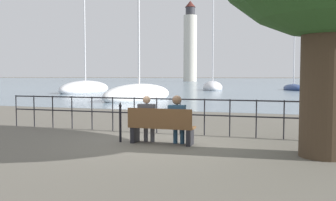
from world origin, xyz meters
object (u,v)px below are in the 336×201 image
Objects in this scene: sailboat_1 at (293,88)px; sailboat_3 at (213,87)px; sailboat_0 at (139,95)px; sailboat_4 at (85,89)px; seated_person_right at (177,117)px; seated_person_left at (147,117)px; park_bench at (161,127)px; closed_umbrella at (120,119)px; harbor_lighthouse at (190,44)px.

sailboat_3 is at bearing -175.77° from sailboat_1.
sailboat_4 reaches higher than sailboat_0.
sailboat_1 reaches higher than seated_person_right.
sailboat_1 reaches higher than seated_person_left.
seated_person_left reaches higher than park_bench.
sailboat_3 is 1.19× the size of sailboat_4.
harbor_lighthouse is (-26.74, 109.71, 11.49)m from closed_umbrella.
seated_person_right is at bearing -52.55° from sailboat_0.
sailboat_1 is at bearing 83.32° from closed_umbrella.
harbor_lighthouse is (-27.83, 109.68, 11.64)m from park_bench.
seated_person_left is 0.80m from seated_person_right.
seated_person_left reaches higher than closed_umbrella.
seated_person_right is 39.32m from sailboat_1.
closed_umbrella is at bearing -111.40° from sailboat_1.
closed_umbrella is (-0.69, -0.11, -0.08)m from seated_person_left.
sailboat_0 is 25.53m from sailboat_1.
sailboat_0 reaches higher than park_bench.
closed_umbrella is 0.10× the size of sailboat_4.
sailboat_1 is at bearing -66.01° from harbor_lighthouse.
park_bench is 0.16× the size of sailboat_1.
sailboat_0 is 0.63× the size of sailboat_3.
sailboat_0 is (-6.13, 16.13, -0.23)m from closed_umbrella.
sailboat_0 is 0.32× the size of harbor_lighthouse.
seated_person_left is at bearing 169.02° from park_bench.
closed_umbrella is at bearing -76.30° from harbor_lighthouse.
sailboat_0 is at bearing -77.58° from harbor_lighthouse.
seated_person_left is at bearing -75.95° from harbor_lighthouse.
park_bench is 17.64m from sailboat_0.
sailboat_0 is (-6.82, 16.02, -0.31)m from seated_person_left.
closed_umbrella is 29.83m from sailboat_4.
park_bench is 0.20× the size of sailboat_0.
sailboat_3 reaches higher than seated_person_right.
harbor_lighthouse reaches higher than sailboat_4.
sailboat_3 reaches higher than seated_person_left.
park_bench is 1.39× the size of seated_person_left.
sailboat_4 is at bearing 123.32° from seated_person_left.
seated_person_left is 0.15× the size of sailboat_0.
closed_umbrella is (-1.49, -0.11, -0.10)m from seated_person_right.
sailboat_0 is at bearing -40.85° from sailboat_4.
seated_person_right is at bearing 10.80° from park_bench.
sailboat_3 is 0.50× the size of harbor_lighthouse.
sailboat_1 is at bearing 84.89° from park_bench.
park_bench is at bearing -109.83° from sailboat_1.
harbor_lighthouse is at bearing 104.24° from park_bench.
closed_umbrella is 17.26m from sailboat_0.
sailboat_3 is (-5.82, 36.06, -0.03)m from park_bench.
sailboat_4 is at bearing 122.08° from closed_umbrella.
sailboat_3 reaches higher than sailboat_1.
sailboat_0 is (-7.62, 16.02, -0.33)m from seated_person_right.
sailboat_0 reaches higher than seated_person_right.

